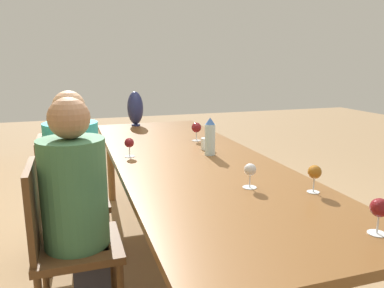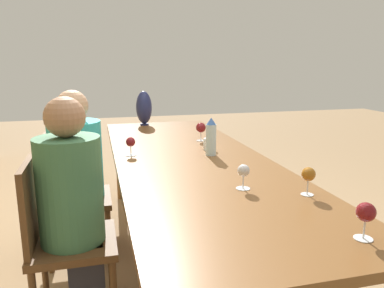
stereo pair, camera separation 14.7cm
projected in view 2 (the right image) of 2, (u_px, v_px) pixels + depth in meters
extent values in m
plane|color=#937551|center=(190.00, 261.00, 2.63)|extent=(14.00, 14.00, 0.00)
cube|color=brown|center=(190.00, 160.00, 2.47)|extent=(2.95, 0.98, 0.04)
cylinder|color=brown|center=(194.00, 159.00, 3.95)|extent=(0.07, 0.07, 0.71)
cylinder|color=brown|center=(120.00, 164.00, 3.76)|extent=(0.07, 0.07, 0.71)
cylinder|color=silver|center=(211.00, 140.00, 2.51)|extent=(0.07, 0.07, 0.21)
cone|color=#33599E|center=(211.00, 121.00, 2.48)|extent=(0.06, 0.06, 0.05)
cylinder|color=silver|center=(209.00, 144.00, 2.67)|extent=(0.08, 0.08, 0.08)
cylinder|color=#1E234C|center=(144.00, 124.00, 3.70)|extent=(0.08, 0.08, 0.01)
ellipsoid|color=#1E234C|center=(144.00, 108.00, 3.66)|extent=(0.15, 0.15, 0.32)
cylinder|color=silver|center=(307.00, 194.00, 1.78)|extent=(0.06, 0.06, 0.00)
cylinder|color=silver|center=(308.00, 187.00, 1.77)|extent=(0.01, 0.01, 0.07)
sphere|color=#995B19|center=(308.00, 174.00, 1.76)|extent=(0.07, 0.07, 0.07)
cylinder|color=silver|center=(363.00, 238.00, 1.34)|extent=(0.07, 0.07, 0.00)
cylinder|color=silver|center=(364.00, 229.00, 1.33)|extent=(0.01, 0.01, 0.07)
sphere|color=maroon|center=(366.00, 212.00, 1.32)|extent=(0.07, 0.07, 0.07)
cylinder|color=silver|center=(131.00, 155.00, 2.51)|extent=(0.07, 0.07, 0.00)
cylinder|color=silver|center=(131.00, 151.00, 2.51)|extent=(0.01, 0.01, 0.06)
sphere|color=maroon|center=(131.00, 142.00, 2.49)|extent=(0.06, 0.06, 0.06)
cylinder|color=silver|center=(201.00, 141.00, 2.98)|extent=(0.07, 0.07, 0.00)
cylinder|color=silver|center=(201.00, 136.00, 2.97)|extent=(0.01, 0.01, 0.07)
sphere|color=maroon|center=(201.00, 128.00, 2.96)|extent=(0.08, 0.08, 0.08)
cylinder|color=silver|center=(243.00, 188.00, 1.87)|extent=(0.07, 0.07, 0.00)
cylinder|color=silver|center=(243.00, 182.00, 1.86)|extent=(0.01, 0.01, 0.07)
sphere|color=silver|center=(244.00, 171.00, 1.85)|extent=(0.06, 0.06, 0.06)
cube|color=brown|center=(74.00, 243.00, 2.00)|extent=(0.44, 0.44, 0.04)
cube|color=brown|center=(30.00, 205.00, 1.90)|extent=(0.40, 0.03, 0.44)
cylinder|color=brown|center=(111.00, 259.00, 2.27)|extent=(0.04, 0.04, 0.40)
cylinder|color=brown|center=(44.00, 267.00, 2.18)|extent=(0.04, 0.04, 0.40)
cube|color=brown|center=(79.00, 199.00, 2.63)|extent=(0.44, 0.44, 0.04)
cube|color=brown|center=(46.00, 169.00, 2.53)|extent=(0.40, 0.03, 0.44)
cylinder|color=brown|center=(109.00, 237.00, 2.54)|extent=(0.04, 0.04, 0.40)
cylinder|color=brown|center=(107.00, 216.00, 2.90)|extent=(0.04, 0.04, 0.40)
cylinder|color=brown|center=(50.00, 244.00, 2.45)|extent=(0.04, 0.04, 0.40)
cylinder|color=brown|center=(55.00, 221.00, 2.81)|extent=(0.04, 0.04, 0.40)
cube|color=#2D2D38|center=(88.00, 276.00, 2.06)|extent=(0.25, 0.18, 0.44)
cylinder|color=#3D704C|center=(70.00, 190.00, 1.93)|extent=(0.33, 0.33, 0.56)
sphere|color=#9E7051|center=(65.00, 117.00, 1.85)|extent=(0.20, 0.20, 0.20)
cube|color=#2D2D38|center=(90.00, 225.00, 2.69)|extent=(0.27, 0.20, 0.44)
cylinder|color=#33B7BC|center=(76.00, 160.00, 2.57)|extent=(0.36, 0.36, 0.54)
sphere|color=tan|center=(72.00, 106.00, 2.48)|extent=(0.21, 0.21, 0.21)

